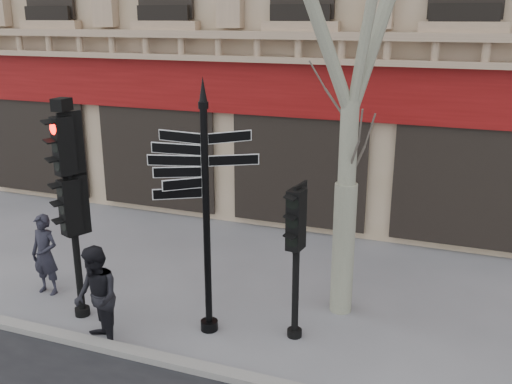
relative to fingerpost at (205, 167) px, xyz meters
The scene contains 7 objects.
ground 2.96m from the fingerpost, 70.33° to the left, with size 80.00×80.00×0.00m, color slate.
kerb 3.12m from the fingerpost, 86.25° to the right, with size 80.00×0.25×0.12m, color gray.
fingerpost is the anchor object (origin of this frame).
traffic_signal_main 2.47m from the fingerpost, behind, with size 0.53×0.46×3.98m.
traffic_signal_secondary 1.86m from the fingerpost, 12.45° to the left, with size 0.48×0.37×2.65m.
pedestrian_a 4.18m from the fingerpost, behind, with size 0.59×0.39×1.63m, color #20202A.
pedestrian_b 2.78m from the fingerpost, 144.24° to the right, with size 0.85×0.66×1.75m, color black.
Camera 1 is at (3.81, -8.21, 5.27)m, focal length 40.00 mm.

